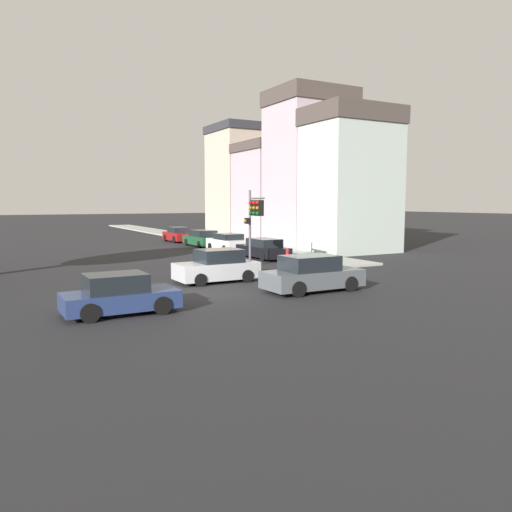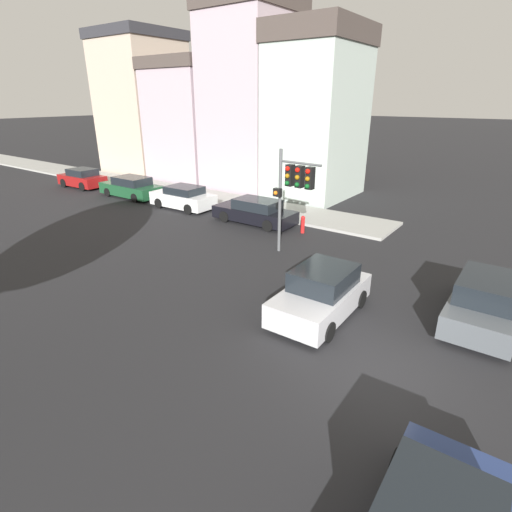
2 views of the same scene
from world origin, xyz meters
name	(u,v)px [view 2 (image 2 of 2)]	position (x,y,z in m)	size (l,w,h in m)	color
ground_plane	(374,368)	(0.00, 0.00, 0.00)	(300.00, 300.00, 0.00)	black
sidewalk_strip	(73,172)	(11.52, 33.31, 0.07)	(3.43, 60.00, 0.15)	#9E9E99
rowhouse_backdrop	(215,108)	(16.75, 19.99, 5.83)	(7.06, 23.78, 13.31)	#ADBCB2
traffic_signal	(294,183)	(5.66, 5.96, 3.25)	(0.54, 2.21, 4.58)	#515456
crossing_car_0	(321,294)	(1.70, 2.44, 0.73)	(3.98, 2.00, 1.59)	#B7B7BC
crossing_car_2	(486,301)	(4.25, -1.90, 0.73)	(4.41, 2.01, 1.57)	#4C5156
parked_car_0	(255,212)	(8.63, 10.13, 0.66)	(1.89, 4.77, 1.38)	black
parked_car_1	(183,198)	(8.60, 15.73, 0.68)	(2.01, 4.20, 1.42)	silver
parked_car_2	(131,187)	(8.64, 20.95, 0.68)	(2.01, 4.81, 1.44)	#194728
parked_car_3	(82,178)	(8.50, 26.76, 0.69)	(2.00, 4.00, 1.45)	maroon
fire_hydrant	(303,224)	(8.69, 7.11, 0.49)	(0.22, 0.22, 0.92)	red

